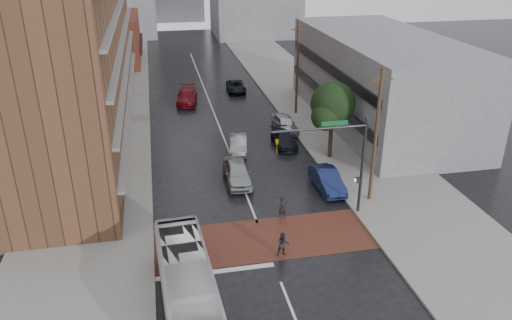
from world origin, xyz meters
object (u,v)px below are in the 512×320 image
transit_bus (188,290)px  pedestrian_a (283,207)px  car_travel_b (238,144)px  car_parked_far (285,123)px  car_travel_a (237,172)px  car_travel_c (187,97)px  pedestrian_b (283,245)px  car_parked_near (327,180)px  suv_travel (236,86)px  car_parked_mid (284,139)px

transit_bus → pedestrian_a: size_ratio=6.52×
car_travel_b → car_parked_far: 6.90m
car_travel_a → car_travel_c: car_travel_a is taller
pedestrian_b → car_parked_near: size_ratio=0.34×
pedestrian_a → car_travel_b: size_ratio=0.39×
car_parked_near → car_parked_far: 12.86m
car_parked_near → car_parked_far: size_ratio=1.02×
suv_travel → car_travel_c: bearing=-148.5°
car_parked_far → transit_bus: bearing=-118.0°
pedestrian_b → car_travel_a: car_travel_a is taller
transit_bus → car_parked_mid: (10.50, 20.99, -0.87)m
car_travel_a → car_parked_far: car_travel_a is taller
car_travel_c → transit_bus: bearing=-86.2°
suv_travel → car_travel_a: bearing=-97.1°
car_travel_b → suv_travel: 19.21m
pedestrian_a → car_travel_b: 12.23m
pedestrian_b → car_parked_mid: size_ratio=0.35×
suv_travel → car_parked_far: car_parked_far is taller
pedestrian_a → car_parked_near: bearing=27.6°
car_travel_c → pedestrian_a: bearing=-72.7°
car_travel_c → car_travel_a: bearing=-75.8°
pedestrian_a → car_parked_far: (4.44, 16.42, -0.04)m
car_parked_near → suv_travel: bearing=94.2°
transit_bus → car_travel_a: (4.98, 14.46, -0.67)m
suv_travel → car_parked_far: (2.49, -14.75, 0.15)m
transit_bus → car_travel_b: (6.12, 20.54, -0.82)m
car_travel_a → car_travel_b: (1.14, 6.08, -0.15)m
pedestrian_a → suv_travel: 31.23m
pedestrian_a → car_parked_near: (4.44, 3.55, -0.06)m
pedestrian_a → car_parked_near: pedestrian_a is taller
car_travel_a → car_parked_near: 7.07m
car_parked_mid → transit_bus: bearing=-117.0°
car_parked_far → car_parked_near: bearing=-93.0°
suv_travel → car_parked_mid: bearing=-83.4°
pedestrian_b → car_parked_far: size_ratio=0.34×
suv_travel → car_parked_near: bearing=-82.6°
transit_bus → car_parked_mid: 23.49m
pedestrian_a → car_parked_mid: (3.37, 12.65, -0.19)m
car_travel_a → car_parked_near: size_ratio=1.06×
pedestrian_b → suv_travel: pedestrian_b is taller
car_travel_c → car_parked_near: bearing=-61.6°
pedestrian_a → car_travel_a: (-2.16, 6.11, 0.02)m
pedestrian_a → car_parked_near: 5.68m
pedestrian_b → car_parked_far: pedestrian_b is taller
pedestrian_a → car_travel_a: size_ratio=0.33×
pedestrian_b → suv_travel: bearing=88.2°
pedestrian_a → car_travel_c: bearing=88.1°
car_travel_b → car_travel_c: bearing=112.3°
transit_bus → car_travel_a: size_ratio=2.18×
car_travel_c → suv_travel: car_travel_c is taller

